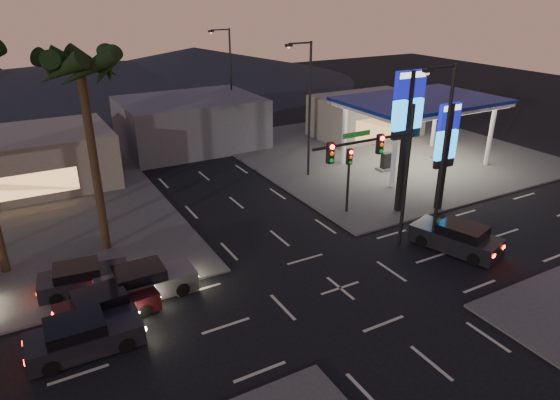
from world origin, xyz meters
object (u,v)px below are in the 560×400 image
pylon_sign_short (446,141)px  car_lane_b_front (145,282)px  pylon_sign_tall (407,115)px  traffic_signal_mast (382,162)px  car_lane_a_front (83,336)px  gas_station (421,103)px  suv_station (457,238)px  car_lane_b_mid (83,278)px  car_lane_a_mid (106,306)px

pylon_sign_short → car_lane_b_front: (-19.32, -0.47, -3.96)m
pylon_sign_tall → car_lane_b_front: (-16.82, -1.47, -5.70)m
traffic_signal_mast → pylon_sign_tall: bearing=36.5°
car_lane_a_front → gas_station: bearing=21.2°
pylon_sign_tall → suv_station: 7.90m
suv_station → car_lane_b_front: bearing=166.1°
gas_station → car_lane_b_mid: bearing=-167.2°
pylon_sign_tall → traffic_signal_mast: 6.02m
gas_station → pylon_sign_short: (-5.00, -7.50, -0.42)m
car_lane_a_front → car_lane_b_mid: 4.63m
pylon_sign_short → car_lane_b_mid: 22.21m
car_lane_b_front → suv_station: bearing=-13.9°
traffic_signal_mast → car_lane_b_mid: traffic_signal_mast is taller
gas_station → car_lane_a_mid: gas_station is taller
pylon_sign_short → car_lane_b_mid: bearing=176.3°
pylon_sign_tall → car_lane_b_front: size_ratio=1.94×
pylon_sign_short → traffic_signal_mast: traffic_signal_mast is taller
traffic_signal_mast → car_lane_b_front: size_ratio=1.73×
gas_station → pylon_sign_tall: 10.01m
pylon_sign_short → traffic_signal_mast: size_ratio=0.88×
gas_station → traffic_signal_mast: 15.82m
pylon_sign_tall → car_lane_b_mid: 20.14m
pylon_sign_tall → car_lane_a_front: 21.24m
pylon_sign_tall → car_lane_b_front: pylon_sign_tall is taller
pylon_sign_short → car_lane_a_front: pylon_sign_short is taller
car_lane_a_mid → suv_station: 18.39m
suv_station → traffic_signal_mast: bearing=154.3°
gas_station → pylon_sign_short: 9.02m
car_lane_a_mid → car_lane_b_front: car_lane_b_front is taller
car_lane_a_mid → car_lane_b_front: (1.99, 0.99, 0.04)m
car_lane_b_front → traffic_signal_mast: bearing=-9.6°
pylon_sign_tall → car_lane_a_mid: bearing=-172.5°
car_lane_a_front → car_lane_b_mid: bearing=81.0°
car_lane_b_front → gas_station: bearing=18.1°
car_lane_a_mid → car_lane_b_mid: bearing=99.7°
car_lane_a_mid → car_lane_a_front: bearing=-125.3°
car_lane_a_front → car_lane_b_mid: (0.73, 4.57, -0.05)m
gas_station → pylon_sign_tall: size_ratio=1.36×
pylon_sign_tall → suv_station: bearing=-97.0°
car_lane_a_front → car_lane_b_front: size_ratio=0.98×
traffic_signal_mast → car_lane_a_mid: 14.83m
car_lane_a_mid → traffic_signal_mast: bearing=-4.3°
gas_station → car_lane_b_front: bearing=-161.9°
traffic_signal_mast → car_lane_b_front: traffic_signal_mast is taller
pylon_sign_tall → car_lane_b_mid: pylon_sign_tall is taller
traffic_signal_mast → car_lane_a_mid: bearing=175.7°
pylon_sign_short → car_lane_a_front: bearing=-172.0°
gas_station → car_lane_a_mid: 28.14m
car_lane_a_mid → car_lane_b_front: size_ratio=0.96×
gas_station → pylon_sign_tall: pylon_sign_tall is taller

